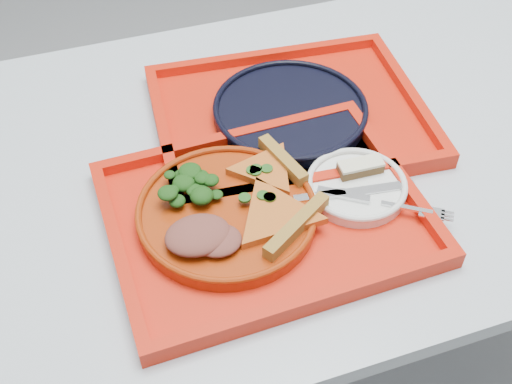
{
  "coord_description": "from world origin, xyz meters",
  "views": [
    {
      "loc": [
        -0.43,
        -0.72,
        1.47
      ],
      "look_at": [
        -0.22,
        -0.11,
        0.78
      ],
      "focal_mm": 45.0,
      "sensor_mm": 36.0,
      "label": 1
    }
  ],
  "objects_px": {
    "tray_main": "(265,217)",
    "tray_far": "(290,118)",
    "dinner_plate": "(227,214)",
    "navy_plate": "(290,112)",
    "dessert_bar": "(360,167)"
  },
  "relations": [
    {
      "from": "tray_main",
      "to": "navy_plate",
      "type": "xyz_separation_m",
      "value": [
        0.11,
        0.2,
        0.01
      ]
    },
    {
      "from": "dinner_plate",
      "to": "navy_plate",
      "type": "relative_size",
      "value": 1.0
    },
    {
      "from": "tray_main",
      "to": "dessert_bar",
      "type": "xyz_separation_m",
      "value": [
        0.16,
        0.02,
        0.03
      ]
    },
    {
      "from": "tray_far",
      "to": "dinner_plate",
      "type": "relative_size",
      "value": 1.73
    },
    {
      "from": "tray_main",
      "to": "tray_far",
      "type": "height_order",
      "value": "same"
    },
    {
      "from": "navy_plate",
      "to": "tray_far",
      "type": "bearing_deg",
      "value": 90.0
    },
    {
      "from": "tray_main",
      "to": "tray_far",
      "type": "distance_m",
      "value": 0.23
    },
    {
      "from": "tray_far",
      "to": "tray_main",
      "type": "bearing_deg",
      "value": -115.1
    },
    {
      "from": "tray_main",
      "to": "navy_plate",
      "type": "distance_m",
      "value": 0.23
    },
    {
      "from": "tray_main",
      "to": "tray_far",
      "type": "relative_size",
      "value": 1.0
    },
    {
      "from": "dinner_plate",
      "to": "navy_plate",
      "type": "xyz_separation_m",
      "value": [
        0.17,
        0.19,
        -0.0
      ]
    },
    {
      "from": "dinner_plate",
      "to": "dessert_bar",
      "type": "distance_m",
      "value": 0.22
    },
    {
      "from": "dessert_bar",
      "to": "tray_main",
      "type": "bearing_deg",
      "value": -169.5
    },
    {
      "from": "tray_main",
      "to": "dinner_plate",
      "type": "relative_size",
      "value": 1.73
    },
    {
      "from": "tray_far",
      "to": "navy_plate",
      "type": "height_order",
      "value": "navy_plate"
    }
  ]
}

